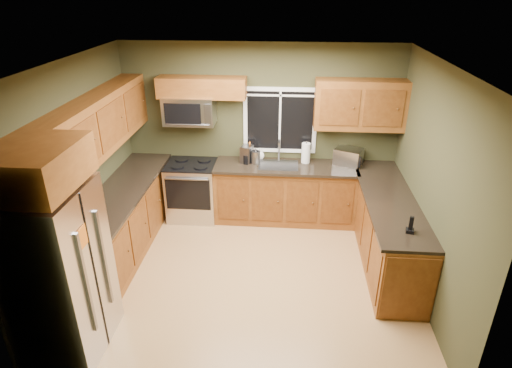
# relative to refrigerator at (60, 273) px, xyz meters

# --- Properties ---
(floor) EXTENTS (4.20, 4.20, 0.00)m
(floor) POSITION_rel_refrigerator_xyz_m (1.74, 1.30, -0.90)
(floor) COLOR #A57948
(floor) RESTS_ON ground
(ceiling) EXTENTS (4.20, 4.20, 0.00)m
(ceiling) POSITION_rel_refrigerator_xyz_m (1.74, 1.30, 1.80)
(ceiling) COLOR white
(ceiling) RESTS_ON back_wall
(back_wall) EXTENTS (4.20, 0.00, 4.20)m
(back_wall) POSITION_rel_refrigerator_xyz_m (1.74, 3.10, 0.45)
(back_wall) COLOR #34351E
(back_wall) RESTS_ON ground
(front_wall) EXTENTS (4.20, 0.00, 4.20)m
(front_wall) POSITION_rel_refrigerator_xyz_m (1.74, -0.50, 0.45)
(front_wall) COLOR #34351E
(front_wall) RESTS_ON ground
(left_wall) EXTENTS (0.00, 3.60, 3.60)m
(left_wall) POSITION_rel_refrigerator_xyz_m (-0.36, 1.30, 0.45)
(left_wall) COLOR #34351E
(left_wall) RESTS_ON ground
(right_wall) EXTENTS (0.00, 3.60, 3.60)m
(right_wall) POSITION_rel_refrigerator_xyz_m (3.84, 1.30, 0.45)
(right_wall) COLOR #34351E
(right_wall) RESTS_ON ground
(window) EXTENTS (1.12, 0.03, 1.02)m
(window) POSITION_rel_refrigerator_xyz_m (2.04, 3.08, 0.65)
(window) COLOR white
(window) RESTS_ON back_wall
(base_cabinets_left) EXTENTS (0.60, 2.65, 0.90)m
(base_cabinets_left) POSITION_rel_refrigerator_xyz_m (-0.06, 1.78, -0.45)
(base_cabinets_left) COLOR brown
(base_cabinets_left) RESTS_ON ground
(countertop_left) EXTENTS (0.65, 2.65, 0.04)m
(countertop_left) POSITION_rel_refrigerator_xyz_m (-0.04, 1.78, 0.02)
(countertop_left) COLOR black
(countertop_left) RESTS_ON base_cabinets_left
(base_cabinets_back) EXTENTS (2.17, 0.60, 0.90)m
(base_cabinets_back) POSITION_rel_refrigerator_xyz_m (2.15, 2.80, -0.45)
(base_cabinets_back) COLOR brown
(base_cabinets_back) RESTS_ON ground
(countertop_back) EXTENTS (2.17, 0.65, 0.04)m
(countertop_back) POSITION_rel_refrigerator_xyz_m (2.15, 2.78, 0.02)
(countertop_back) COLOR black
(countertop_back) RESTS_ON base_cabinets_back
(base_cabinets_peninsula) EXTENTS (0.60, 2.52, 0.90)m
(base_cabinets_peninsula) POSITION_rel_refrigerator_xyz_m (3.54, 1.84, -0.45)
(base_cabinets_peninsula) COLOR brown
(base_cabinets_peninsula) RESTS_ON ground
(countertop_peninsula) EXTENTS (0.65, 2.50, 0.04)m
(countertop_peninsula) POSITION_rel_refrigerator_xyz_m (3.51, 1.85, 0.02)
(countertop_peninsula) COLOR black
(countertop_peninsula) RESTS_ON base_cabinets_peninsula
(upper_cabinets_left) EXTENTS (0.33, 2.65, 0.72)m
(upper_cabinets_left) POSITION_rel_refrigerator_xyz_m (-0.20, 1.78, 0.96)
(upper_cabinets_left) COLOR brown
(upper_cabinets_left) RESTS_ON left_wall
(upper_cabinets_back_left) EXTENTS (1.30, 0.33, 0.30)m
(upper_cabinets_back_left) POSITION_rel_refrigerator_xyz_m (0.89, 2.94, 1.17)
(upper_cabinets_back_left) COLOR brown
(upper_cabinets_back_left) RESTS_ON back_wall
(upper_cabinets_back_right) EXTENTS (1.30, 0.33, 0.72)m
(upper_cabinets_back_right) POSITION_rel_refrigerator_xyz_m (3.19, 2.94, 0.96)
(upper_cabinets_back_right) COLOR brown
(upper_cabinets_back_right) RESTS_ON back_wall
(upper_cabinet_over_fridge) EXTENTS (0.72, 0.90, 0.38)m
(upper_cabinet_over_fridge) POSITION_rel_refrigerator_xyz_m (-0.00, 0.00, 1.13)
(upper_cabinet_over_fridge) COLOR brown
(upper_cabinet_over_fridge) RESTS_ON left_wall
(refrigerator) EXTENTS (0.74, 0.90, 1.80)m
(refrigerator) POSITION_rel_refrigerator_xyz_m (0.00, 0.00, 0.00)
(refrigerator) COLOR #B7B7BC
(refrigerator) RESTS_ON ground
(range) EXTENTS (0.76, 0.69, 0.94)m
(range) POSITION_rel_refrigerator_xyz_m (0.69, 2.77, -0.43)
(range) COLOR #B7B7BC
(range) RESTS_ON ground
(microwave) EXTENTS (0.76, 0.41, 0.42)m
(microwave) POSITION_rel_refrigerator_xyz_m (0.69, 2.91, 0.83)
(microwave) COLOR #B7B7BC
(microwave) RESTS_ON back_wall
(sink) EXTENTS (0.60, 0.42, 0.36)m
(sink) POSITION_rel_refrigerator_xyz_m (2.04, 2.79, 0.05)
(sink) COLOR slate
(sink) RESTS_ON countertop_back
(toaster_oven) EXTENTS (0.48, 0.44, 0.25)m
(toaster_oven) POSITION_rel_refrigerator_xyz_m (3.10, 2.92, 0.16)
(toaster_oven) COLOR #B7B7BC
(toaster_oven) RESTS_ON countertop_back
(coffee_maker) EXTENTS (0.21, 0.25, 0.26)m
(coffee_maker) POSITION_rel_refrigerator_xyz_m (1.55, 2.86, 0.16)
(coffee_maker) COLOR slate
(coffee_maker) RESTS_ON countertop_back
(kettle) EXTENTS (0.18, 0.18, 0.25)m
(kettle) POSITION_rel_refrigerator_xyz_m (1.69, 2.81, 0.15)
(kettle) COLOR #B7B7BC
(kettle) RESTS_ON countertop_back
(paper_towel_roll) EXTENTS (0.17, 0.17, 0.34)m
(paper_towel_roll) POSITION_rel_refrigerator_xyz_m (2.45, 2.93, 0.20)
(paper_towel_roll) COLOR white
(paper_towel_roll) RESTS_ON countertop_back
(soap_bottle_a) EXTENTS (0.13, 0.13, 0.30)m
(soap_bottle_a) POSITION_rel_refrigerator_xyz_m (1.59, 2.92, 0.19)
(soap_bottle_a) COLOR orange
(soap_bottle_a) RESTS_ON countertop_back
(soap_bottle_c) EXTENTS (0.15, 0.15, 0.18)m
(soap_bottle_c) POSITION_rel_refrigerator_xyz_m (1.74, 3.00, 0.13)
(soap_bottle_c) COLOR white
(soap_bottle_c) RESTS_ON countertop_back
(cordless_phone) EXTENTS (0.10, 0.10, 0.20)m
(cordless_phone) POSITION_rel_refrigerator_xyz_m (3.57, 0.98, 0.10)
(cordless_phone) COLOR black
(cordless_phone) RESTS_ON countertop_peninsula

